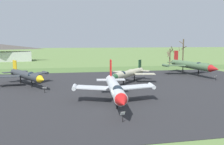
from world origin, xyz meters
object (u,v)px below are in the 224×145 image
at_px(jet_fighter_front_right, 129,73).
at_px(info_placard_rear_left, 45,89).
at_px(info_placard_front_right, 111,86).
at_px(info_placard_rear_right, 216,78).
at_px(jet_fighter_rear_right, 192,65).
at_px(info_placard_front_left, 123,116).
at_px(jet_fighter_front_left, 115,88).
at_px(jet_fighter_rear_left, 26,75).
at_px(visitor_building, 0,53).

bearing_deg(jet_fighter_front_right, info_placard_rear_left, -157.58).
bearing_deg(info_placard_front_right, info_placard_rear_right, 13.03).
bearing_deg(jet_fighter_rear_right, info_placard_front_left, -129.39).
xyz_separation_m(info_placard_front_right, info_placard_rear_right, (23.09, 5.35, -0.05)).
height_order(jet_fighter_rear_right, info_placard_rear_right, jet_fighter_rear_right).
height_order(jet_fighter_front_left, jet_fighter_rear_left, jet_fighter_front_left).
height_order(jet_fighter_front_right, visitor_building, visitor_building).
bearing_deg(jet_fighter_front_right, info_placard_front_right, -126.62).
relative_size(jet_fighter_front_left, info_placard_front_left, 13.67).
relative_size(jet_fighter_front_right, info_placard_rear_left, 11.71).
xyz_separation_m(jet_fighter_front_right, jet_fighter_rear_right, (17.81, 7.71, 0.57)).
distance_m(jet_fighter_front_right, jet_fighter_rear_right, 19.41).
height_order(info_placard_front_left, jet_fighter_front_right, jet_fighter_front_right).
relative_size(jet_fighter_front_left, visitor_building, 0.59).
bearing_deg(info_placard_rear_left, jet_fighter_front_left, -42.46).
relative_size(info_placard_front_right, visitor_building, 0.04).
bearing_deg(visitor_building, info_placard_rear_right, -46.75).
distance_m(jet_fighter_front_right, jet_fighter_rear_left, 19.18).
xyz_separation_m(info_placard_front_left, info_placard_front_right, (1.85, 15.64, 0.02)).
relative_size(jet_fighter_rear_left, info_placard_rear_left, 13.21).
bearing_deg(info_placard_front_right, info_placard_rear_left, -179.62).
bearing_deg(jet_fighter_rear_right, visitor_building, 137.32).
xyz_separation_m(info_placard_rear_left, visitor_building, (-23.30, 66.13, 2.85)).
bearing_deg(info_placard_rear_left, jet_fighter_rear_right, 22.95).
xyz_separation_m(info_placard_front_left, visitor_building, (-32.16, 81.70, 2.80)).
relative_size(info_placard_front_left, jet_fighter_rear_right, 0.06).
bearing_deg(visitor_building, info_placard_rear_left, -70.59).
bearing_deg(info_placard_front_right, visitor_building, 117.24).
height_order(info_placard_front_left, info_placard_rear_right, info_placard_front_left).
distance_m(info_placard_front_left, jet_fighter_rear_left, 25.88).
bearing_deg(jet_fighter_front_left, jet_fighter_rear_left, 130.36).
bearing_deg(info_placard_rear_right, jet_fighter_front_left, -149.84).
relative_size(jet_fighter_rear_right, visitor_building, 0.67).
distance_m(jet_fighter_front_left, info_placard_rear_left, 12.97).
distance_m(info_placard_front_left, info_placard_front_right, 15.75).
bearing_deg(visitor_building, info_placard_front_left, -68.51).
bearing_deg(info_placard_front_left, visitor_building, 111.49).
bearing_deg(visitor_building, info_placard_front_right, -62.76).
bearing_deg(jet_fighter_front_right, jet_fighter_rear_left, 178.12).
height_order(jet_fighter_rear_left, jet_fighter_rear_right, jet_fighter_rear_right).
xyz_separation_m(jet_fighter_front_left, info_placard_front_right, (1.20, 8.77, -1.43)).
height_order(info_placard_front_right, info_placard_rear_left, info_placard_front_right).
bearing_deg(jet_fighter_rear_left, info_placard_rear_left, -61.35).
height_order(jet_fighter_front_left, jet_fighter_rear_right, jet_fighter_rear_right).
relative_size(jet_fighter_rear_right, info_placard_rear_right, 16.79).
bearing_deg(info_placard_rear_left, jet_fighter_front_right, 22.42).
height_order(jet_fighter_front_right, info_placard_rear_right, jet_fighter_front_right).
bearing_deg(jet_fighter_front_right, jet_fighter_front_left, -111.27).
bearing_deg(jet_fighter_front_left, visitor_building, 113.68).
distance_m(info_placard_front_right, info_placard_rear_left, 10.70).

